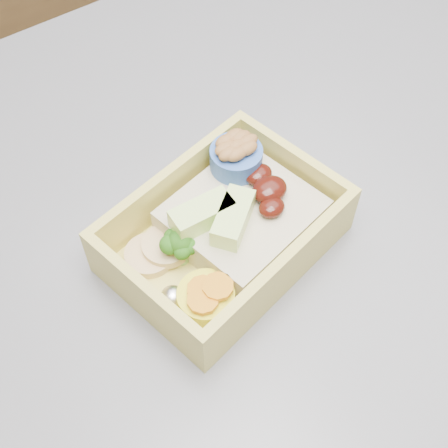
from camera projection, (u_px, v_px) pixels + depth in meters
bento_box at (227, 226)px, 0.49m from camera, size 0.20×0.16×0.06m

